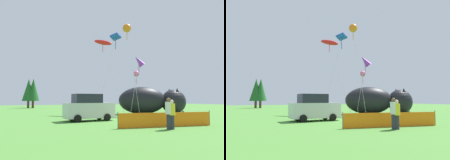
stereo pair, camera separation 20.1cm
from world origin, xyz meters
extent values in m
plane|color=#477F33|center=(0.00, 0.00, 0.00)|extent=(120.00, 120.00, 0.00)
cube|color=#B7BCC1|center=(-4.03, 1.99, 0.88)|extent=(4.26, 1.93, 1.25)
cube|color=#1E232D|center=(-4.24, 1.97, 1.88)|extent=(2.39, 1.66, 0.75)
cylinder|color=black|center=(-2.81, 2.88, 0.30)|extent=(0.62, 0.27, 0.60)
cylinder|color=black|center=(-2.69, 1.30, 0.30)|extent=(0.62, 0.27, 0.60)
cylinder|color=black|center=(-5.37, 2.68, 0.30)|extent=(0.62, 0.27, 0.60)
cylinder|color=black|center=(-5.25, 1.10, 0.30)|extent=(0.62, 0.27, 0.60)
cube|color=black|center=(2.23, -1.94, 0.45)|extent=(0.66, 0.66, 0.03)
cube|color=black|center=(2.35, -2.14, 0.67)|extent=(0.41, 0.27, 0.43)
cylinder|color=#A5A5AD|center=(1.94, -1.88, 0.22)|extent=(0.02, 0.02, 0.45)
cylinder|color=#A5A5AD|center=(2.29, -1.66, 0.22)|extent=(0.02, 0.02, 0.45)
cylinder|color=#A5A5AD|center=(2.16, -2.23, 0.22)|extent=(0.02, 0.02, 0.45)
cylinder|color=#A5A5AD|center=(2.51, -2.01, 0.22)|extent=(0.02, 0.02, 0.45)
ellipsoid|color=black|center=(4.59, 7.67, 1.68)|extent=(6.64, 5.30, 3.36)
ellipsoid|color=white|center=(4.59, 7.67, 0.92)|extent=(4.39, 3.74, 1.51)
sphere|color=black|center=(8.20, 6.19, 1.51)|extent=(3.02, 3.02, 3.02)
cone|color=black|center=(8.20, 6.95, 2.72)|extent=(0.85, 0.85, 0.91)
cone|color=black|center=(8.20, 5.44, 2.72)|extent=(0.85, 0.85, 0.91)
cube|color=orange|center=(-0.62, -3.94, 0.47)|extent=(6.61, 0.93, 0.93)
cylinder|color=#4C4C51|center=(-3.92, -3.49, 0.51)|extent=(0.05, 0.05, 1.03)
cylinder|color=#4C4C51|center=(2.69, -4.38, 0.51)|extent=(0.05, 0.05, 1.03)
cylinder|color=#2D2D38|center=(-1.19, -4.92, 0.45)|extent=(0.28, 0.28, 0.89)
cylinder|color=silver|center=(-1.19, -4.92, 1.27)|extent=(0.41, 0.41, 0.75)
sphere|color=brown|center=(-1.19, -4.92, 1.76)|extent=(0.24, 0.24, 0.24)
cylinder|color=#2D2D38|center=(-1.04, -5.02, 0.42)|extent=(0.26, 0.26, 0.84)
cylinder|color=yellow|center=(-1.04, -5.02, 1.19)|extent=(0.38, 0.38, 0.70)
sphere|color=beige|center=(-1.04, -5.02, 1.65)|extent=(0.23, 0.23, 0.23)
cylinder|color=silver|center=(3.31, 7.42, 2.48)|extent=(0.79, 0.14, 4.96)
sphere|color=pink|center=(3.69, 7.48, 4.95)|extent=(0.70, 0.70, 0.70)
cylinder|color=pink|center=(3.69, 7.48, 4.25)|extent=(0.06, 0.06, 1.20)
cylinder|color=silver|center=(-1.34, 4.89, 4.14)|extent=(1.77, 0.89, 8.29)
cube|color=blue|center=(-0.47, 4.46, 8.29)|extent=(1.27, 1.23, 0.63)
cylinder|color=blue|center=(-0.47, 4.46, 7.59)|extent=(0.06, 0.06, 1.20)
cylinder|color=silver|center=(1.52, 9.55, 4.60)|extent=(2.40, 1.44, 9.20)
ellipsoid|color=red|center=(0.34, 10.26, 9.20)|extent=(2.06, 2.72, 1.46)
cylinder|color=red|center=(0.34, 10.26, 8.50)|extent=(0.06, 0.06, 1.20)
cylinder|color=silver|center=(1.99, 5.12, 4.78)|extent=(1.79, 0.42, 9.57)
sphere|color=orange|center=(1.11, 4.92, 9.57)|extent=(0.92, 0.92, 0.92)
cylinder|color=orange|center=(1.11, 4.92, 8.87)|extent=(0.06, 0.06, 1.20)
cylinder|color=silver|center=(2.43, 5.69, 3.06)|extent=(0.87, 0.63, 6.13)
cone|color=purple|center=(2.85, 5.40, 6.12)|extent=(1.58, 1.20, 1.48)
cylinder|color=purple|center=(2.85, 5.40, 5.42)|extent=(0.06, 0.06, 1.20)
cylinder|color=brown|center=(-7.46, 34.11, 0.74)|extent=(0.48, 0.48, 1.49)
cone|color=#1E5623|center=(-7.46, 34.11, 3.86)|extent=(2.61, 2.61, 4.75)
cylinder|color=brown|center=(-6.53, 34.05, 0.75)|extent=(0.48, 0.48, 1.50)
cone|color=#1E5623|center=(-6.53, 34.05, 3.90)|extent=(2.64, 2.64, 4.80)
camera|label=1|loc=(-9.62, -15.74, 1.77)|focal=35.00mm
camera|label=2|loc=(-9.44, -15.82, 1.77)|focal=35.00mm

